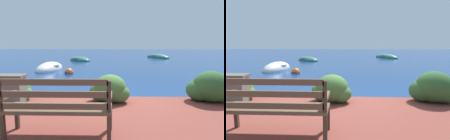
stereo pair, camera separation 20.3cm
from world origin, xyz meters
TOP-DOWN VIEW (x-y plane):
  - ground_plane at (0.00, 0.00)m, footprint 80.00×80.00m
  - park_bench at (-0.67, -2.27)m, footprint 1.62×0.48m
  - hedge_clump_far_left at (-2.29, -0.34)m, footprint 0.80×0.58m
  - hedge_clump_left at (0.04, -0.46)m, footprint 0.98×0.70m
  - hedge_clump_centre at (2.49, -0.37)m, footprint 1.10×0.79m
  - rowboat_nearest at (-3.72, 6.33)m, footprint 1.46×2.64m
  - rowboat_mid at (-3.06, 12.24)m, footprint 2.53×2.43m
  - rowboat_far at (4.43, 15.69)m, footprint 2.53×3.35m
  - mooring_buoy at (-2.31, 5.13)m, footprint 0.48×0.48m

SIDE VIEW (x-z plane):
  - ground_plane at x=0.00m, z-range 0.00..0.00m
  - rowboat_mid at x=-3.06m, z-range -0.27..0.39m
  - rowboat_far at x=4.43m, z-range -0.30..0.43m
  - rowboat_nearest at x=-3.72m, z-range -0.36..0.51m
  - mooring_buoy at x=-2.31m, z-range -0.14..0.30m
  - hedge_clump_far_left at x=-2.29m, z-range 0.18..0.73m
  - hedge_clump_left at x=0.04m, z-range 0.18..0.84m
  - hedge_clump_centre at x=2.49m, z-range 0.17..0.92m
  - park_bench at x=-0.67m, z-range 0.24..1.17m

